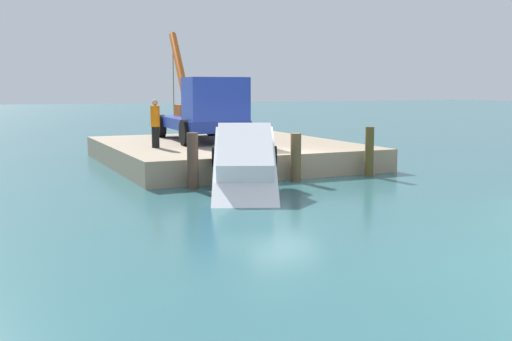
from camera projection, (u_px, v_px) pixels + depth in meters
ground at (279, 179)px, 20.53m from camera, size 200.00×200.00×0.00m
dock at (225, 152)px, 24.91m from camera, size 10.46×9.28×0.84m
crane_truck at (204, 110)px, 24.99m from camera, size 9.56×2.94×5.00m
dock_worker at (155, 123)px, 22.49m from camera, size 0.34×0.34×1.77m
salvaged_car at (245, 168)px, 17.50m from camera, size 4.48×3.28×2.79m
piling_near at (193, 161)px, 18.40m from camera, size 0.34×0.34×1.70m
piling_mid at (296, 157)px, 19.92m from camera, size 0.35×0.35×1.58m
piling_far at (369, 152)px, 21.00m from camera, size 0.30×0.30×1.71m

